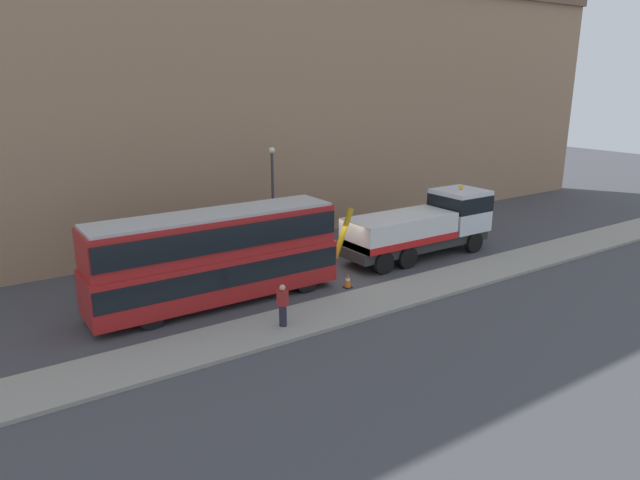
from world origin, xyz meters
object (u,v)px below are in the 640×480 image
object	(u,v)px
double_decker_bus	(216,254)
recovery_tow_truck	(424,225)
pedestrian_onlooker	(283,306)
traffic_cone_near_bus	(348,281)
street_lamp	(273,189)

from	to	relation	value
double_decker_bus	recovery_tow_truck	bearing A→B (deg)	0.22
pedestrian_onlooker	traffic_cone_near_bus	bearing A→B (deg)	-11.05
recovery_tow_truck	double_decker_bus	xyz separation A→B (m)	(-12.30, 0.00, 0.47)
traffic_cone_near_bus	double_decker_bus	bearing A→B (deg)	163.77
double_decker_bus	street_lamp	bearing A→B (deg)	43.96
traffic_cone_near_bus	pedestrian_onlooker	bearing A→B (deg)	-154.78
double_decker_bus	street_lamp	world-z (taller)	street_lamp
double_decker_bus	street_lamp	distance (m)	8.62
pedestrian_onlooker	street_lamp	bearing A→B (deg)	26.00
traffic_cone_near_bus	street_lamp	xyz separation A→B (m)	(0.33, 7.59, 3.13)
recovery_tow_truck	double_decker_bus	size ratio (longest dim) A/B	0.92
pedestrian_onlooker	double_decker_bus	bearing A→B (deg)	67.30
recovery_tow_truck	street_lamp	bearing A→B (deg)	136.35
double_decker_bus	pedestrian_onlooker	bearing A→B (deg)	-76.20
traffic_cone_near_bus	street_lamp	world-z (taller)	street_lamp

